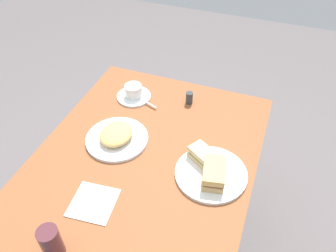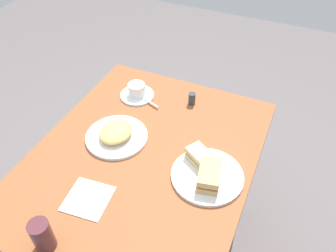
{
  "view_description": "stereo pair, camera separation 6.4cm",
  "coord_description": "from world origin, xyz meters",
  "px_view_note": "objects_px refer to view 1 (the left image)",
  "views": [
    {
      "loc": [
        -0.81,
        -0.4,
        1.76
      ],
      "look_at": [
        0.17,
        -0.03,
        0.79
      ],
      "focal_mm": 36.5,
      "sensor_mm": 36.0,
      "label": 1
    },
    {
      "loc": [
        -0.79,
        -0.46,
        1.76
      ],
      "look_at": [
        0.17,
        -0.03,
        0.79
      ],
      "focal_mm": 36.5,
      "sensor_mm": 36.0,
      "label": 2
    }
  ],
  "objects_px": {
    "drinking_glass": "(51,242)",
    "coffee_saucer": "(134,96)",
    "sandwich_plate": "(211,173)",
    "spoon": "(145,102)",
    "napkin": "(93,203)",
    "salt_shaker": "(189,98)",
    "side_plate": "(117,139)",
    "dining_table": "(147,178)",
    "sandwich_front": "(214,173)",
    "coffee_cup": "(133,90)",
    "sandwich_back": "(205,158)"
  },
  "relations": [
    {
      "from": "coffee_cup",
      "to": "sandwich_plate",
      "type": "bearing_deg",
      "value": -125.04
    },
    {
      "from": "coffee_cup",
      "to": "spoon",
      "type": "bearing_deg",
      "value": -110.78
    },
    {
      "from": "spoon",
      "to": "napkin",
      "type": "distance_m",
      "value": 0.57
    },
    {
      "from": "sandwich_back",
      "to": "spoon",
      "type": "distance_m",
      "value": 0.44
    },
    {
      "from": "sandwich_front",
      "to": "coffee_cup",
      "type": "xyz_separation_m",
      "value": [
        0.36,
        0.48,
        -0.0
      ]
    },
    {
      "from": "sandwich_front",
      "to": "napkin",
      "type": "relative_size",
      "value": 0.95
    },
    {
      "from": "side_plate",
      "to": "dining_table",
      "type": "bearing_deg",
      "value": -106.99
    },
    {
      "from": "napkin",
      "to": "coffee_cup",
      "type": "bearing_deg",
      "value": 11.0
    },
    {
      "from": "sandwich_plate",
      "to": "salt_shaker",
      "type": "xyz_separation_m",
      "value": [
        0.38,
        0.21,
        0.02
      ]
    },
    {
      "from": "spoon",
      "to": "napkin",
      "type": "xyz_separation_m",
      "value": [
        -0.56,
        -0.04,
        -0.01
      ]
    },
    {
      "from": "coffee_saucer",
      "to": "napkin",
      "type": "xyz_separation_m",
      "value": [
        -0.59,
        -0.11,
        -0.0
      ]
    },
    {
      "from": "side_plate",
      "to": "salt_shaker",
      "type": "xyz_separation_m",
      "value": [
        0.34,
        -0.2,
        0.02
      ]
    },
    {
      "from": "spoon",
      "to": "drinking_glass",
      "type": "height_order",
      "value": "drinking_glass"
    },
    {
      "from": "salt_shaker",
      "to": "sandwich_back",
      "type": "bearing_deg",
      "value": -153.24
    },
    {
      "from": "dining_table",
      "to": "spoon",
      "type": "bearing_deg",
      "value": 22.66
    },
    {
      "from": "salt_shaker",
      "to": "drinking_glass",
      "type": "distance_m",
      "value": 0.86
    },
    {
      "from": "coffee_cup",
      "to": "side_plate",
      "type": "bearing_deg",
      "value": -169.24
    },
    {
      "from": "sandwich_back",
      "to": "side_plate",
      "type": "height_order",
      "value": "sandwich_back"
    },
    {
      "from": "coffee_saucer",
      "to": "napkin",
      "type": "height_order",
      "value": "coffee_saucer"
    },
    {
      "from": "side_plate",
      "to": "drinking_glass",
      "type": "height_order",
      "value": "drinking_glass"
    },
    {
      "from": "side_plate",
      "to": "napkin",
      "type": "distance_m",
      "value": 0.31
    },
    {
      "from": "coffee_saucer",
      "to": "spoon",
      "type": "distance_m",
      "value": 0.08
    },
    {
      "from": "napkin",
      "to": "drinking_glass",
      "type": "xyz_separation_m",
      "value": [
        -0.2,
        0.02,
        0.06
      ]
    },
    {
      "from": "side_plate",
      "to": "sandwich_front",
      "type": "bearing_deg",
      "value": -99.23
    },
    {
      "from": "sandwich_back",
      "to": "drinking_glass",
      "type": "distance_m",
      "value": 0.6
    },
    {
      "from": "drinking_glass",
      "to": "coffee_cup",
      "type": "bearing_deg",
      "value": 6.82
    },
    {
      "from": "side_plate",
      "to": "sandwich_plate",
      "type": "bearing_deg",
      "value": -95.49
    },
    {
      "from": "sandwich_plate",
      "to": "coffee_cup",
      "type": "relative_size",
      "value": 2.68
    },
    {
      "from": "drinking_glass",
      "to": "coffee_saucer",
      "type": "bearing_deg",
      "value": 6.77
    },
    {
      "from": "sandwich_front",
      "to": "side_plate",
      "type": "height_order",
      "value": "sandwich_front"
    },
    {
      "from": "dining_table",
      "to": "coffee_saucer",
      "type": "height_order",
      "value": "coffee_saucer"
    },
    {
      "from": "coffee_saucer",
      "to": "coffee_cup",
      "type": "xyz_separation_m",
      "value": [
        0.0,
        0.0,
        0.04
      ]
    },
    {
      "from": "sandwich_plate",
      "to": "drinking_glass",
      "type": "xyz_separation_m",
      "value": [
        -0.46,
        0.37,
        0.05
      ]
    },
    {
      "from": "spoon",
      "to": "salt_shaker",
      "type": "height_order",
      "value": "salt_shaker"
    },
    {
      "from": "sandwich_front",
      "to": "spoon",
      "type": "distance_m",
      "value": 0.53
    },
    {
      "from": "coffee_saucer",
      "to": "sandwich_plate",
      "type": "bearing_deg",
      "value": -124.97
    },
    {
      "from": "sandwich_front",
      "to": "sandwich_back",
      "type": "height_order",
      "value": "sandwich_front"
    },
    {
      "from": "sandwich_plate",
      "to": "drinking_glass",
      "type": "relative_size",
      "value": 2.25
    },
    {
      "from": "spoon",
      "to": "coffee_saucer",
      "type": "bearing_deg",
      "value": 70.06
    },
    {
      "from": "dining_table",
      "to": "spoon",
      "type": "xyz_separation_m",
      "value": [
        0.3,
        0.13,
        0.15
      ]
    },
    {
      "from": "coffee_cup",
      "to": "side_plate",
      "type": "relative_size",
      "value": 0.39
    },
    {
      "from": "sandwich_back",
      "to": "coffee_saucer",
      "type": "xyz_separation_m",
      "value": [
        0.29,
        0.43,
        -0.03
      ]
    },
    {
      "from": "salt_shaker",
      "to": "side_plate",
      "type": "bearing_deg",
      "value": 148.8
    },
    {
      "from": "dining_table",
      "to": "side_plate",
      "type": "xyz_separation_m",
      "value": [
        0.04,
        0.14,
        0.14
      ]
    },
    {
      "from": "salt_shaker",
      "to": "coffee_saucer",
      "type": "bearing_deg",
      "value": 101.33
    },
    {
      "from": "coffee_saucer",
      "to": "side_plate",
      "type": "distance_m",
      "value": 0.29
    },
    {
      "from": "napkin",
      "to": "drinking_glass",
      "type": "height_order",
      "value": "drinking_glass"
    },
    {
      "from": "spoon",
      "to": "side_plate",
      "type": "height_order",
      "value": "spoon"
    },
    {
      "from": "napkin",
      "to": "salt_shaker",
      "type": "bearing_deg",
      "value": -12.61
    },
    {
      "from": "spoon",
      "to": "drinking_glass",
      "type": "xyz_separation_m",
      "value": [
        -0.76,
        -0.02,
        0.05
      ]
    }
  ]
}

